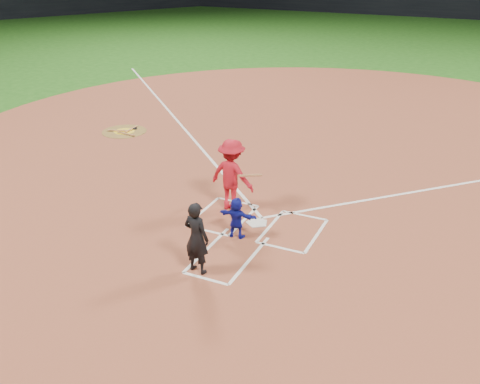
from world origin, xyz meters
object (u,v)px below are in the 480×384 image
at_px(home_plate, 257,223).
at_px(on_deck_circle, 124,131).
at_px(umpire, 196,238).
at_px(catcher, 237,218).
at_px(batter_at_plate, 232,175).

bearing_deg(home_plate, on_deck_circle, -31.78).
relative_size(on_deck_circle, umpire, 1.03).
distance_m(home_plate, catcher, 1.02).
bearing_deg(catcher, umpire, 83.14).
height_order(home_plate, on_deck_circle, home_plate).
distance_m(on_deck_circle, batter_at_plate, 7.92).
relative_size(catcher, umpire, 0.63).
height_order(home_plate, batter_at_plate, batter_at_plate).
xyz_separation_m(on_deck_circle, umpire, (7.29, -7.30, 0.82)).
xyz_separation_m(home_plate, umpire, (-0.30, -2.60, 0.82)).
distance_m(catcher, umpire, 1.77).
height_order(umpire, batter_at_plate, batter_at_plate).
xyz_separation_m(catcher, umpire, (-0.12, -1.74, 0.31)).
height_order(catcher, umpire, umpire).
relative_size(on_deck_circle, batter_at_plate, 0.87).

